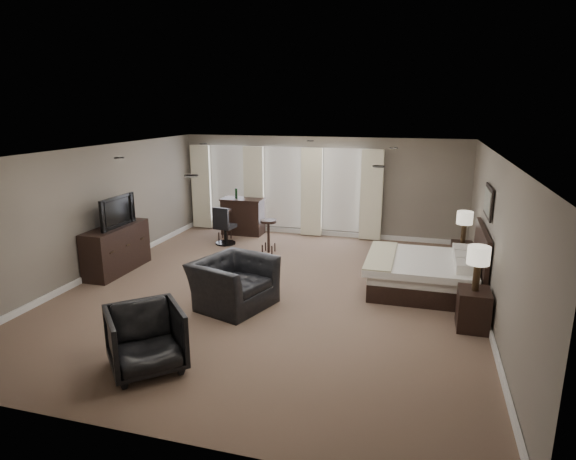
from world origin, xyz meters
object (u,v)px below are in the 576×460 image
(lamp_near, at_px, (477,269))
(desk_chair, at_px, (225,225))
(tv, at_px, (114,223))
(bar_counter, at_px, (243,216))
(lamp_far, at_px, (464,227))
(bar_stool_right, at_px, (269,236))
(armchair_far, at_px, (146,336))
(bed, at_px, (417,257))
(bar_stool_left, at_px, (225,224))
(nightstand_far, at_px, (461,256))
(dresser, at_px, (117,249))
(nightstand_near, at_px, (473,309))
(armchair_near, at_px, (233,275))

(lamp_near, height_order, desk_chair, lamp_near)
(tv, distance_m, bar_counter, 3.89)
(lamp_far, relative_size, bar_stool_right, 0.86)
(lamp_far, distance_m, armchair_far, 6.82)
(bar_counter, bearing_deg, lamp_near, -38.65)
(tv, bearing_deg, bed, -84.00)
(lamp_near, bearing_deg, bed, 121.54)
(lamp_near, relative_size, bar_stool_left, 0.87)
(bar_stool_left, bearing_deg, bar_counter, 69.25)
(lamp_far, xyz_separation_m, armchair_far, (-4.21, -5.34, -0.45))
(bed, height_order, bar_stool_left, bed)
(nightstand_far, xyz_separation_m, lamp_near, (0.00, -2.90, 0.69))
(dresser, height_order, bar_counter, bar_counter)
(bar_stool_right, bearing_deg, bed, -23.62)
(bed, height_order, nightstand_far, bed)
(tv, distance_m, armchair_far, 4.28)
(lamp_near, height_order, bar_counter, lamp_near)
(bar_stool_left, bearing_deg, armchair_far, -76.06)
(lamp_near, bearing_deg, bar_stool_right, 145.61)
(nightstand_far, bearing_deg, lamp_near, -90.00)
(lamp_near, height_order, dresser, lamp_near)
(bar_stool_left, bearing_deg, nightstand_far, -8.11)
(tv, relative_size, desk_chair, 1.13)
(armchair_far, bearing_deg, nightstand_near, -12.81)
(nightstand_far, bearing_deg, bar_stool_left, 171.89)
(lamp_far, relative_size, dresser, 0.41)
(desk_chair, bearing_deg, lamp_far, -177.51)
(nightstand_far, bearing_deg, desk_chair, 175.66)
(tv, bearing_deg, armchair_near, -108.61)
(nightstand_near, height_order, armchair_far, armchair_far)
(tv, bearing_deg, bar_counter, -21.85)
(lamp_near, xyz_separation_m, tv, (-6.92, 0.82, 0.06))
(nightstand_far, xyz_separation_m, lamp_far, (0.00, 0.00, 0.63))
(nightstand_far, distance_m, bar_stool_left, 5.80)
(lamp_near, xyz_separation_m, bar_stool_right, (-4.29, 2.94, -0.58))
(armchair_far, height_order, bar_counter, bar_counter)
(lamp_near, relative_size, bar_counter, 0.62)
(bar_stool_left, bearing_deg, desk_chair, -64.77)
(dresser, bearing_deg, bar_counter, 68.15)
(nightstand_far, bearing_deg, armchair_near, -141.51)
(bed, bearing_deg, dresser, -174.00)
(armchair_far, bearing_deg, lamp_far, 8.82)
(bed, height_order, armchair_near, bed)
(tv, relative_size, armchair_far, 1.17)
(nightstand_far, height_order, bar_counter, bar_counter)
(nightstand_far, bearing_deg, armchair_far, -128.25)
(lamp_near, distance_m, dresser, 6.99)
(dresser, bearing_deg, bed, 6.00)
(dresser, bearing_deg, armchair_near, -18.61)
(lamp_near, bearing_deg, nightstand_far, 90.00)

